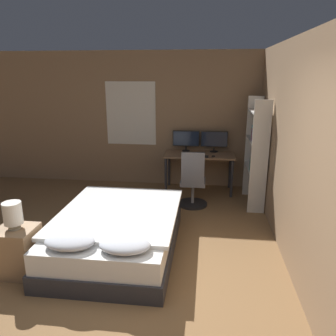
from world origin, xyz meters
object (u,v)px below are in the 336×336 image
bed (117,233)px  office_chair (193,185)px  bedside_lamp (13,214)px  desk (199,159)px  monitor_left (186,139)px  computer_mouse (213,156)px  nightstand (18,251)px  monitor_right (214,140)px  keyboard (199,156)px  bookshelf (257,148)px

bed → office_chair: office_chair is taller
bedside_lamp → desk: bearing=56.8°
desk → office_chair: 0.85m
monitor_left → computer_mouse: bearing=-39.1°
nightstand → office_chair: size_ratio=0.56×
nightstand → bedside_lamp: size_ratio=1.78×
monitor_right → computer_mouse: 0.50m
nightstand → office_chair: office_chair is taller
monitor_right → keyboard: bearing=-122.2°
bedside_lamp → bookshelf: size_ratio=0.17×
nightstand → bookshelf: 3.92m
keyboard → bookshelf: 1.11m
desk → monitor_left: size_ratio=2.53×
computer_mouse → office_chair: (-0.35, -0.58, -0.38)m
nightstand → monitor_right: monitor_right is taller
monitor_right → office_chair: bearing=-109.4°
office_chair → bookshelf: bearing=8.8°
bed → keyboard: 2.48m
bed → nightstand: bed is taller
nightstand → monitor_left: 3.78m
nightstand → monitor_right: bearing=55.2°
monitor_right → office_chair: 1.24m
bed → keyboard: size_ratio=5.88×
monitor_left → nightstand: bearing=-117.6°
desk → office_chair: size_ratio=1.34×
nightstand → desk: desk is taller
bed → office_chair: (0.90, 1.64, 0.13)m
desk → bookshelf: size_ratio=0.72×
bed → monitor_left: monitor_left is taller
computer_mouse → bookshelf: 0.88m
bedside_lamp → bookshelf: (2.99, 2.43, 0.29)m
desk → computer_mouse: bearing=-39.6°
bed → keyboard: bearing=66.2°
nightstand → bedside_lamp: bearing=-90.0°
monitor_right → keyboard: size_ratio=1.51×
nightstand → monitor_left: bearing=62.4°
nightstand → keyboard: keyboard is taller
bedside_lamp → computer_mouse: bedside_lamp is taller
desk → bookshelf: (0.99, -0.64, 0.38)m
nightstand → monitor_left: monitor_left is taller
monitor_right → computer_mouse: bearing=-91.8°
keyboard → bedside_lamp: bearing=-125.1°
office_chair → bookshelf: bookshelf is taller
monitor_left → bookshelf: bookshelf is taller
monitor_right → bookshelf: (0.71, -0.86, 0.04)m
desk → monitor_left: 0.49m
monitor_left → bookshelf: bearing=-34.1°
office_chair → bedside_lamp: bearing=-130.3°
bedside_lamp → computer_mouse: size_ratio=4.56×
bookshelf → bedside_lamp: bearing=-141.0°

